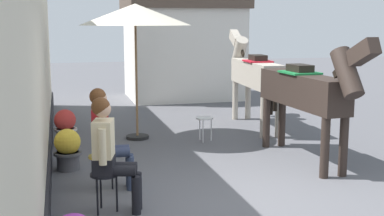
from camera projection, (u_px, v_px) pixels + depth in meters
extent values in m
plane|color=#56565B|center=(188.00, 148.00, 9.16)|extent=(40.00, 40.00, 0.00)
cube|color=beige|center=(31.00, 63.00, 6.80)|extent=(0.30, 14.00, 3.40)
cube|color=black|center=(38.00, 173.00, 7.06)|extent=(0.34, 14.00, 0.36)
cube|color=silver|center=(183.00, 54.00, 15.04)|extent=(3.20, 2.40, 2.60)
cylinder|color=black|center=(104.00, 174.00, 6.03)|extent=(0.34, 0.34, 0.03)
cylinder|color=black|center=(117.00, 194.00, 6.07)|extent=(0.02, 0.02, 0.45)
cylinder|color=black|center=(101.00, 190.00, 6.19)|extent=(0.02, 0.02, 0.45)
cylinder|color=black|center=(97.00, 197.00, 5.95)|extent=(0.02, 0.02, 0.45)
cube|color=black|center=(104.00, 165.00, 6.01)|extent=(0.31, 0.37, 0.20)
cube|color=beige|center=(103.00, 139.00, 5.96)|extent=(0.30, 0.38, 0.44)
sphere|color=tan|center=(102.00, 109.00, 5.90)|extent=(0.20, 0.20, 0.20)
sphere|color=#593319|center=(101.00, 107.00, 5.89)|extent=(0.22, 0.22, 0.22)
cylinder|color=black|center=(121.00, 167.00, 6.10)|extent=(0.40, 0.22, 0.13)
cylinder|color=black|center=(137.00, 191.00, 6.15)|extent=(0.11, 0.11, 0.46)
cylinder|color=black|center=(119.00, 171.00, 5.94)|extent=(0.40, 0.22, 0.13)
cylinder|color=black|center=(136.00, 195.00, 6.00)|extent=(0.11, 0.11, 0.46)
cylinder|color=beige|center=(108.00, 139.00, 6.16)|extent=(0.09, 0.09, 0.42)
cylinder|color=beige|center=(102.00, 147.00, 5.77)|extent=(0.09, 0.09, 0.42)
cylinder|color=gold|center=(101.00, 156.00, 6.83)|extent=(0.34, 0.34, 0.03)
cylinder|color=black|center=(112.00, 173.00, 6.89)|extent=(0.02, 0.02, 0.45)
cylinder|color=black|center=(97.00, 171.00, 6.98)|extent=(0.02, 0.02, 0.45)
cylinder|color=black|center=(96.00, 177.00, 6.74)|extent=(0.02, 0.02, 0.45)
cube|color=#2D3851|center=(101.00, 148.00, 6.81)|extent=(0.27, 0.34, 0.20)
cube|color=maroon|center=(100.00, 125.00, 6.76)|extent=(0.25, 0.36, 0.44)
sphere|color=tan|center=(99.00, 99.00, 6.70)|extent=(0.20, 0.20, 0.20)
sphere|color=#593319|center=(98.00, 96.00, 6.69)|extent=(0.22, 0.22, 0.22)
cylinder|color=#2D3851|center=(115.00, 150.00, 6.93)|extent=(0.39, 0.16, 0.13)
cylinder|color=#2D3851|center=(130.00, 170.00, 7.01)|extent=(0.11, 0.11, 0.46)
cylinder|color=#2D3851|center=(115.00, 153.00, 6.77)|extent=(0.39, 0.16, 0.13)
cylinder|color=#2D3851|center=(130.00, 174.00, 6.86)|extent=(0.11, 0.11, 0.46)
cylinder|color=maroon|center=(102.00, 125.00, 6.96)|extent=(0.09, 0.09, 0.42)
cylinder|color=maroon|center=(102.00, 131.00, 6.57)|extent=(0.09, 0.09, 0.42)
cube|color=#2D231E|center=(302.00, 90.00, 8.20)|extent=(0.54, 2.22, 0.52)
cylinder|color=#2D231E|center=(343.00, 146.00, 7.44)|extent=(0.13, 0.13, 0.90)
cylinder|color=#2D231E|center=(325.00, 148.00, 7.35)|extent=(0.13, 0.13, 0.90)
cylinder|color=#2D231E|center=(282.00, 122.00, 9.27)|extent=(0.13, 0.13, 0.90)
cylinder|color=#2D231E|center=(266.00, 123.00, 9.18)|extent=(0.13, 0.13, 0.90)
cylinder|color=#2D231E|center=(347.00, 73.00, 7.00)|extent=(0.31, 0.64, 0.73)
cube|color=#2D231E|center=(363.00, 52.00, 6.63)|extent=(0.20, 0.54, 0.40)
cube|color=black|center=(347.00, 63.00, 7.00)|extent=(0.07, 0.63, 0.48)
cylinder|color=black|center=(270.00, 97.00, 9.32)|extent=(0.10, 0.10, 0.65)
cube|color=#197238|center=(300.00, 72.00, 8.25)|extent=(0.53, 0.62, 0.03)
cube|color=black|center=(300.00, 68.00, 8.23)|extent=(0.30, 0.45, 0.12)
cube|color=#B2A899|center=(256.00, 74.00, 10.73)|extent=(0.56, 2.22, 0.52)
cylinder|color=#B2A899|center=(235.00, 100.00, 11.77)|extent=(0.13, 0.13, 0.90)
cylinder|color=#B2A899|center=(248.00, 100.00, 11.83)|extent=(0.13, 0.13, 0.90)
cylinder|color=#B2A899|center=(263.00, 115.00, 9.90)|extent=(0.13, 0.13, 0.90)
cylinder|color=#B2A899|center=(279.00, 115.00, 9.96)|extent=(0.13, 0.13, 0.90)
cylinder|color=#B2A899|center=(240.00, 52.00, 11.83)|extent=(0.31, 0.65, 0.73)
cube|color=#B2A899|center=(236.00, 38.00, 12.10)|extent=(0.21, 0.54, 0.40)
cube|color=black|center=(240.00, 46.00, 11.78)|extent=(0.07, 0.63, 0.48)
cylinder|color=black|center=(275.00, 94.00, 9.68)|extent=(0.11, 0.11, 0.65)
cube|color=red|center=(258.00, 61.00, 10.59)|extent=(0.53, 0.63, 0.03)
cube|color=black|center=(258.00, 58.00, 10.58)|extent=(0.30, 0.45, 0.12)
cylinder|color=#4C4C51|center=(68.00, 161.00, 7.81)|extent=(0.34, 0.34, 0.28)
cylinder|color=#4C4C51|center=(68.00, 153.00, 7.79)|extent=(0.43, 0.43, 0.04)
sphere|color=gold|center=(67.00, 142.00, 7.76)|extent=(0.40, 0.40, 0.40)
cylinder|color=beige|center=(66.00, 136.00, 9.52)|extent=(0.34, 0.34, 0.28)
cylinder|color=beige|center=(65.00, 129.00, 9.50)|extent=(0.43, 0.43, 0.04)
sphere|color=red|center=(65.00, 120.00, 9.46)|extent=(0.40, 0.40, 0.40)
cylinder|color=black|center=(137.00, 137.00, 9.91)|extent=(0.44, 0.44, 0.06)
cylinder|color=olive|center=(136.00, 82.00, 9.73)|extent=(0.04, 0.04, 2.20)
cone|color=beige|center=(135.00, 14.00, 9.51)|extent=(2.10, 2.10, 0.40)
cylinder|color=white|center=(205.00, 118.00, 9.62)|extent=(0.32, 0.32, 0.03)
cylinder|color=silver|center=(211.00, 130.00, 9.69)|extent=(0.02, 0.02, 0.43)
cylinder|color=silver|center=(200.00, 129.00, 9.75)|extent=(0.02, 0.02, 0.43)
cylinder|color=silver|center=(203.00, 131.00, 9.54)|extent=(0.02, 0.02, 0.43)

